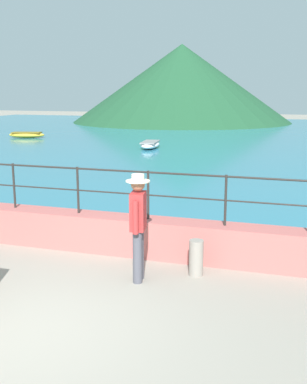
{
  "coord_description": "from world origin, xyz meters",
  "views": [
    {
      "loc": [
        3.35,
        -4.75,
        3.0
      ],
      "look_at": [
        0.65,
        3.7,
        1.1
      ],
      "focal_mm": 44.08,
      "sensor_mm": 36.0,
      "label": 1
    }
  ],
  "objects": [
    {
      "name": "ground_plane",
      "position": [
        0.0,
        0.0,
        0.0
      ],
      "size": [
        120.0,
        120.0,
        0.0
      ],
      "primitive_type": "plane",
      "color": "gray"
    },
    {
      "name": "boat_2",
      "position": [
        -4.34,
        18.72,
        0.26
      ],
      "size": [
        1.19,
        2.4,
        0.36
      ],
      "color": "white",
      "rests_on": "lake_water"
    },
    {
      "name": "boat_0",
      "position": [
        -13.68,
        21.71,
        0.26
      ],
      "size": [
        2.45,
        1.45,
        0.36
      ],
      "color": "gold",
      "rests_on": "lake_water"
    },
    {
      "name": "person_walking",
      "position": [
        0.94,
        2.0,
        0.98
      ],
      "size": [
        0.38,
        0.56,
        1.75
      ],
      "color": "#4C4C56",
      "rests_on": "ground"
    },
    {
      "name": "railing",
      "position": [
        -0.0,
        3.2,
        1.31
      ],
      "size": [
        18.44,
        0.04,
        0.9
      ],
      "color": "#282623",
      "rests_on": "promenade_wall"
    },
    {
      "name": "bollard",
      "position": [
        1.77,
        2.51,
        0.3
      ],
      "size": [
        0.24,
        0.24,
        0.61
      ],
      "primitive_type": "cylinder",
      "color": "gray",
      "rests_on": "ground"
    },
    {
      "name": "lake_water",
      "position": [
        0.0,
        25.84,
        0.03
      ],
      "size": [
        64.0,
        44.32,
        0.06
      ],
      "primitive_type": "cube",
      "color": "teal",
      "rests_on": "ground"
    },
    {
      "name": "promenade_wall",
      "position": [
        0.0,
        3.2,
        0.35
      ],
      "size": [
        20.0,
        0.56,
        0.7
      ],
      "primitive_type": "cube",
      "color": "#BC605B",
      "rests_on": "ground"
    },
    {
      "name": "hill_main",
      "position": [
        -8.29,
        40.61,
        3.7
      ],
      "size": [
        21.21,
        21.21,
        7.4
      ],
      "primitive_type": "cone",
      "color": "#1E4C2D",
      "rests_on": "ground"
    }
  ]
}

